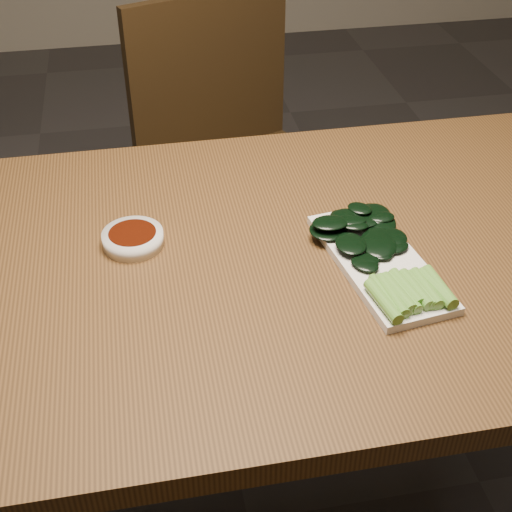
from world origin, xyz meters
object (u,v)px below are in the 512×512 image
(table, at_px, (245,290))
(gai_lan, at_px, (380,251))
(serving_plate, at_px, (379,262))
(sauce_bowl, at_px, (133,238))
(chair_far, at_px, (235,156))

(table, relative_size, gai_lan, 4.68)
(gai_lan, bearing_deg, serving_plate, -105.34)
(sauce_bowl, height_order, serving_plate, sauce_bowl)
(table, height_order, sauce_bowl, sauce_bowl)
(sauce_bowl, bearing_deg, table, -19.88)
(table, height_order, chair_far, chair_far)
(chair_far, relative_size, gai_lan, 2.98)
(table, distance_m, gai_lan, 0.23)
(chair_far, distance_m, sauce_bowl, 0.83)
(table, height_order, gai_lan, gai_lan)
(table, bearing_deg, sauce_bowl, 160.12)
(sauce_bowl, relative_size, gai_lan, 0.33)
(serving_plate, xyz_separation_m, gai_lan, (0.00, 0.01, 0.02))
(sauce_bowl, bearing_deg, chair_far, 68.59)
(sauce_bowl, relative_size, serving_plate, 0.32)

